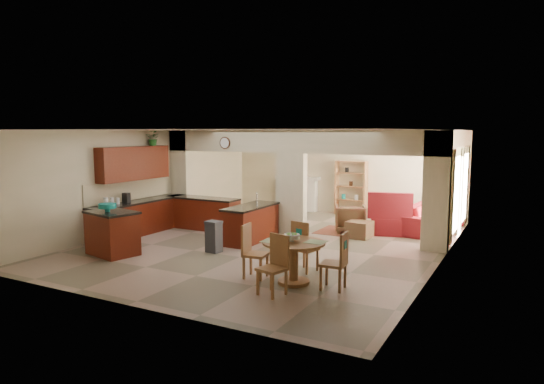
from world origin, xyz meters
The scene contains 39 objects.
floor centered at (0.00, 0.00, 0.00)m, with size 10.00×10.00×0.00m, color #886F5E.
ceiling centered at (0.00, 0.00, 2.80)m, with size 10.00×10.00×0.00m, color white.
wall_back centered at (0.00, 5.00, 1.40)m, with size 8.00×8.00×0.00m, color beige.
wall_front centered at (0.00, -5.00, 1.40)m, with size 8.00×8.00×0.00m, color beige.
wall_left centered at (-4.00, 0.00, 1.40)m, with size 10.00×10.00×0.00m, color beige.
wall_right centered at (4.00, 0.00, 1.40)m, with size 10.00×10.00×0.00m, color beige.
partition_left_pier centered at (-3.70, 1.00, 1.40)m, with size 0.60×0.25×2.80m, color beige.
partition_center_pier centered at (0.00, 1.00, 1.10)m, with size 0.80×0.25×2.20m, color beige.
partition_right_pier centered at (3.70, 1.00, 1.40)m, with size 0.60×0.25×2.80m, color beige.
partition_header centered at (0.00, 1.00, 2.50)m, with size 8.00×0.25×0.60m, color beige.
kitchen_counter centered at (-3.26, -0.25, 0.46)m, with size 2.52×3.29×1.48m.
upper_cabinets centered at (-3.82, -0.80, 1.92)m, with size 0.35×2.40×0.90m, color #431007.
peninsula centered at (-0.60, -0.11, 0.46)m, with size 0.70×1.85×0.91m.
wall_clock centered at (-2.00, 0.85, 2.45)m, with size 0.34×0.34×0.03m, color #4D2C19.
rug centered at (1.20, 2.10, 0.01)m, with size 1.60×1.30×0.01m, color brown.
fireplace centered at (-1.60, 4.83, 0.61)m, with size 1.60×0.35×1.20m.
shelving_unit centered at (0.35, 4.82, 0.90)m, with size 1.00×0.32×1.80m, color olive.
window_a centered at (3.97, 2.30, 1.20)m, with size 0.02×0.90×1.90m, color white.
window_b centered at (3.97, 4.00, 1.20)m, with size 0.02×0.90×1.90m, color white.
glazed_door centered at (3.97, 3.15, 1.05)m, with size 0.02×0.70×2.10m, color white.
drape_a_left centered at (3.93, 1.70, 1.20)m, with size 0.10×0.28×2.30m, color #3B1E17.
drape_a_right centered at (3.93, 2.90, 1.20)m, with size 0.10×0.28×2.30m, color #3B1E17.
drape_b_left centered at (3.93, 3.40, 1.20)m, with size 0.10×0.28×2.30m, color #3B1E17.
drape_b_right centered at (3.93, 4.60, 1.20)m, with size 0.10×0.28×2.30m, color #3B1E17.
ceiling_fan centered at (1.50, 3.00, 2.56)m, with size 1.00×1.00×0.10m, color white.
kitchen_island centered at (-2.66, -2.76, 0.50)m, with size 1.29×1.04×0.99m.
teal_bowl centered at (-2.71, -2.82, 1.08)m, with size 0.39×0.39×0.18m, color #13847D.
trash_can centered at (-0.76, -1.51, 0.34)m, with size 0.32×0.27×0.67m, color #2D2D30.
dining_table centered at (1.86, -2.73, 0.52)m, with size 1.15×1.15×0.78m.
fruit_bowl centered at (1.82, -2.74, 0.86)m, with size 0.29×0.29×0.16m, color #58AD25.
sofa centered at (3.30, 3.37, 0.39)m, with size 1.05×2.68×0.78m, color maroon.
chaise centered at (2.36, 2.50, 0.23)m, with size 1.17×0.95×0.47m, color maroon.
armchair centered at (1.28, 2.10, 0.38)m, with size 0.82×0.84×0.76m, color maroon.
ottoman centered at (1.71, 1.57, 0.22)m, with size 0.60×0.60×0.43m, color maroon.
plant centered at (-3.82, -0.02, 2.58)m, with size 0.38×0.33×0.42m, color #144C14.
chair_north centered at (1.70, -1.99, 0.55)m, with size 0.51×0.51×1.02m.
chair_east centered at (2.70, -2.68, 0.55)m, with size 0.45×0.45×1.02m.
chair_south centered at (1.83, -3.39, 0.55)m, with size 0.51×0.51×1.02m.
chair_west centered at (0.99, -2.77, 0.55)m, with size 0.47×0.47×1.02m.
Camera 1 is at (5.56, -10.50, 2.77)m, focal length 32.00 mm.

